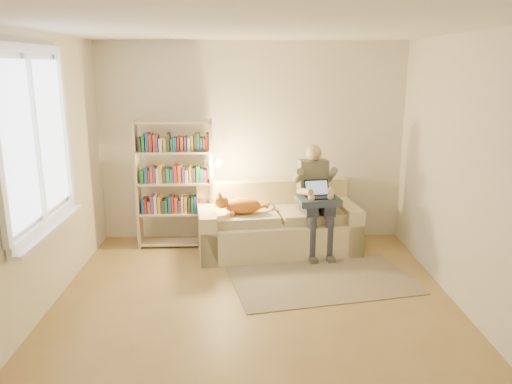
{
  "coord_description": "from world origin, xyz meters",
  "views": [
    {
      "loc": [
        -0.09,
        -4.29,
        2.3
      ],
      "look_at": [
        0.03,
        1.0,
        0.95
      ],
      "focal_mm": 35.0,
      "sensor_mm": 36.0,
      "label": 1
    }
  ],
  "objects_px": {
    "person": "(315,193)",
    "sofa": "(277,226)",
    "laptop": "(314,193)",
    "cat": "(240,205)",
    "bookshelf": "(175,178)"
  },
  "relations": [
    {
      "from": "person",
      "to": "sofa",
      "type": "bearing_deg",
      "value": 161.49
    },
    {
      "from": "laptop",
      "to": "cat",
      "type": "bearing_deg",
      "value": 171.66
    },
    {
      "from": "sofa",
      "to": "cat",
      "type": "bearing_deg",
      "value": -165.24
    },
    {
      "from": "cat",
      "to": "laptop",
      "type": "height_order",
      "value": "laptop"
    },
    {
      "from": "bookshelf",
      "to": "laptop",
      "type": "bearing_deg",
      "value": -13.09
    },
    {
      "from": "laptop",
      "to": "bookshelf",
      "type": "relative_size",
      "value": 0.2
    },
    {
      "from": "person",
      "to": "bookshelf",
      "type": "height_order",
      "value": "bookshelf"
    },
    {
      "from": "bookshelf",
      "to": "person",
      "type": "bearing_deg",
      "value": -9.36
    },
    {
      "from": "sofa",
      "to": "cat",
      "type": "xyz_separation_m",
      "value": [
        -0.46,
        -0.19,
        0.34
      ]
    },
    {
      "from": "sofa",
      "to": "person",
      "type": "distance_m",
      "value": 0.66
    },
    {
      "from": "cat",
      "to": "bookshelf",
      "type": "relative_size",
      "value": 0.41
    },
    {
      "from": "sofa",
      "to": "laptop",
      "type": "xyz_separation_m",
      "value": [
        0.43,
        -0.2,
        0.49
      ]
    },
    {
      "from": "sofa",
      "to": "bookshelf",
      "type": "height_order",
      "value": "bookshelf"
    },
    {
      "from": "person",
      "to": "bookshelf",
      "type": "xyz_separation_m",
      "value": [
        -1.76,
        0.25,
        0.14
      ]
    },
    {
      "from": "sofa",
      "to": "bookshelf",
      "type": "xyz_separation_m",
      "value": [
        -1.29,
        0.16,
        0.6
      ]
    }
  ]
}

